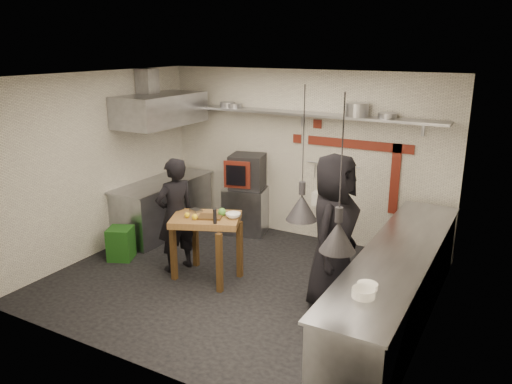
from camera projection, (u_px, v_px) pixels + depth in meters
The scene contains 47 objects.
floor at pixel (239, 282), 6.93m from camera, with size 5.00×5.00×0.00m, color black.
ceiling at pixel (236, 76), 6.14m from camera, with size 5.00×5.00×0.00m, color beige.
wall_back at pixel (303, 156), 8.29m from camera, with size 5.00×0.04×2.80m, color silver.
wall_front at pixel (124, 238), 4.78m from camera, with size 5.00×0.04×2.80m, color silver.
wall_left at pixel (99, 164), 7.70m from camera, with size 0.04×4.20×2.80m, color silver.
wall_right at pixel (436, 216), 5.37m from camera, with size 0.04×4.20×2.80m, color silver.
red_band_horiz at pixel (359, 145), 7.75m from camera, with size 1.70×0.02×0.14m, color maroon.
red_band_vert at pixel (395, 179), 7.61m from camera, with size 0.14×0.02×1.10m, color maroon.
red_tile_a at pixel (317, 124), 8.00m from camera, with size 0.14×0.02×0.14m, color maroon.
red_tile_b at pixel (297, 139), 8.24m from camera, with size 0.14×0.02×0.14m, color maroon.
back_shelf at pixel (299, 113), 7.94m from camera, with size 4.60×0.34×0.04m, color gray.
shelf_bracket_left at pixel (206, 111), 8.98m from camera, with size 0.04×0.06×0.24m, color gray.
shelf_bracket_mid at pixel (303, 119), 8.09m from camera, with size 0.04×0.06×0.24m, color gray.
shelf_bracket_right at pixel (424, 128), 7.21m from camera, with size 0.04×0.06×0.24m, color gray.
pan_far_left at pixel (227, 105), 8.55m from camera, with size 0.26×0.26×0.09m, color gray.
pan_mid_left at pixel (235, 106), 8.49m from camera, with size 0.25×0.25×0.07m, color gray.
stock_pot at pixel (357, 110), 7.46m from camera, with size 0.35×0.35×0.20m, color gray.
pan_right at pixel (387, 116), 7.27m from camera, with size 0.27×0.27×0.08m, color gray.
oven_stand at pixel (246, 210), 8.72m from camera, with size 0.70×0.64×0.80m, color gray.
combi_oven at pixel (247, 171), 8.54m from camera, with size 0.56×0.52×0.58m, color black.
oven_door at pixel (237, 175), 8.31m from camera, with size 0.46×0.03×0.46m, color maroon.
oven_glass at pixel (236, 176), 8.26m from camera, with size 0.33×0.01×0.34m, color black.
hand_sink at pixel (328, 199), 8.06m from camera, with size 0.46×0.34×0.22m, color white.
sink_tap at pixel (329, 188), 8.01m from camera, with size 0.03×0.03×0.14m, color gray.
sink_drain at pixel (326, 225), 8.15m from camera, with size 0.06×0.06×0.66m, color gray.
utensil_rail at pixel (333, 164), 8.03m from camera, with size 0.02×0.02×0.90m, color gray.
counter_right at pixel (396, 288), 5.80m from camera, with size 0.70×3.80×0.90m, color gray.
counter_right_top at pixel (400, 252), 5.67m from camera, with size 0.76×3.90×0.03m, color gray.
plate_stack at pixel (363, 293), 4.61m from camera, with size 0.21×0.21×0.09m, color white.
small_bowl_right at pixel (367, 286), 4.78m from camera, with size 0.20×0.20×0.05m, color white.
counter_left at pixel (164, 207), 8.69m from camera, with size 0.70×1.90×0.90m, color gray.
counter_left_top at pixel (162, 182), 8.55m from camera, with size 0.76×2.00×0.03m, color gray.
extractor_hood at pixel (161, 110), 8.18m from camera, with size 0.78×1.60×0.50m, color gray.
hood_duct at pixel (147, 84), 8.18m from camera, with size 0.28×0.28×0.50m, color gray.
green_bin at pixel (121, 243), 7.64m from camera, with size 0.35×0.35×0.50m, color #1A4E15.
prep_table at pixel (207, 248), 6.94m from camera, with size 0.92×0.64×0.92m, color brown, non-canonical shape.
cutting_board at pixel (210, 217), 6.76m from camera, with size 0.31×0.22×0.03m, color #462E15.
pepper_mill at pixel (215, 216), 6.51m from camera, with size 0.05×0.05×0.20m, color black.
lemon_a at pixel (187, 215), 6.75m from camera, with size 0.07×0.07×0.07m, color gold.
lemon_b at pixel (195, 217), 6.68m from camera, with size 0.08×0.08×0.08m, color gold.
veg_ball at pixel (222, 212), 6.84m from camera, with size 0.11×0.11×0.11m, color #4E9436.
steel_tray at pixel (196, 210), 7.02m from camera, with size 0.17×0.11×0.03m, color gray.
bowl at pixel (233, 215), 6.75m from camera, with size 0.21×0.21×0.06m, color white.
heat_lamp_near at pixel (303, 155), 5.14m from camera, with size 0.34×0.34×1.43m, color black, non-canonical shape.
heat_lamp_far at pixel (341, 175), 4.36m from camera, with size 0.34×0.34×1.44m, color black, non-canonical shape.
chef_left at pixel (175, 215), 7.12m from camera, with size 0.61×0.40×1.67m, color black.
chef_right at pixel (333, 231), 6.11m from camera, with size 0.95×0.62×1.95m, color black.
Camera 1 is at (3.27, -5.38, 3.18)m, focal length 35.00 mm.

